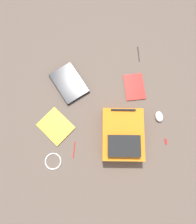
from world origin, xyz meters
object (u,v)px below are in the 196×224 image
(computer_mouse, at_px, (159,117))
(cable_coil, at_px, (53,161))
(book_comic, at_px, (56,126))
(pen_black, at_px, (74,150))
(usb_stick, at_px, (166,142))
(laptop, at_px, (69,83))
(backpack, at_px, (123,136))
(pen_blue, at_px, (139,54))
(book_blue, at_px, (134,87))

(computer_mouse, relative_size, cable_coil, 0.68)
(book_comic, distance_m, pen_black, 0.25)
(usb_stick, bearing_deg, laptop, 136.32)
(cable_coil, relative_size, pen_black, 1.02)
(backpack, bearing_deg, pen_blue, 64.99)
(cable_coil, bearing_deg, book_blue, 31.01)
(computer_mouse, distance_m, usb_stick, 0.21)
(book_blue, bearing_deg, usb_stick, -74.69)
(backpack, height_order, pen_black, backpack)
(laptop, bearing_deg, book_comic, -116.88)
(computer_mouse, bearing_deg, backpack, -161.09)
(cable_coil, bearing_deg, usb_stick, -2.18)
(book_blue, height_order, book_comic, book_comic)
(pen_black, distance_m, pen_blue, 1.03)
(book_blue, distance_m, cable_coil, 0.93)
(book_blue, xyz_separation_m, pen_black, (-0.62, -0.43, -0.00))
(pen_blue, bearing_deg, cable_coil, -139.61)
(book_comic, relative_size, pen_black, 2.51)
(book_blue, bearing_deg, pen_black, -145.36)
(pen_black, xyz_separation_m, usb_stick, (0.76, -0.09, -0.00))
(backpack, xyz_separation_m, pen_black, (-0.41, -0.03, -0.07))
(backpack, bearing_deg, cable_coil, -172.12)
(computer_mouse, height_order, pen_black, computer_mouse)
(book_blue, relative_size, pen_blue, 1.71)
(book_blue, distance_m, usb_stick, 0.53)
(backpack, distance_m, laptop, 0.65)
(book_blue, relative_size, book_comic, 0.76)
(book_comic, bearing_deg, cable_coil, -103.82)
(cable_coil, xyz_separation_m, pen_black, (0.18, 0.05, -0.00))
(book_comic, distance_m, cable_coil, 0.29)
(backpack, relative_size, pen_blue, 3.18)
(computer_mouse, distance_m, pen_blue, 0.60)
(usb_stick, bearing_deg, cable_coil, 177.82)
(laptop, xyz_separation_m, book_comic, (-0.18, -0.35, -0.01))
(backpack, bearing_deg, usb_stick, -18.53)
(book_comic, xyz_separation_m, pen_black, (0.11, -0.22, -0.00))
(laptop, bearing_deg, backpack, -57.77)
(backpack, bearing_deg, computer_mouse, 15.50)
(computer_mouse, height_order, cable_coil, computer_mouse)
(book_blue, bearing_deg, backpack, -117.68)
(backpack, relative_size, computer_mouse, 5.16)
(pen_blue, bearing_deg, usb_stick, -88.21)
(book_blue, xyz_separation_m, computer_mouse, (0.14, -0.30, 0.01))
(laptop, distance_m, book_comic, 0.39)
(laptop, bearing_deg, book_blue, -14.92)
(book_comic, relative_size, pen_blue, 2.25)
(book_blue, xyz_separation_m, cable_coil, (-0.80, -0.48, -0.00))
(laptop, height_order, book_blue, laptop)
(pen_blue, xyz_separation_m, usb_stick, (0.03, -0.81, -0.00))
(computer_mouse, height_order, usb_stick, computer_mouse)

